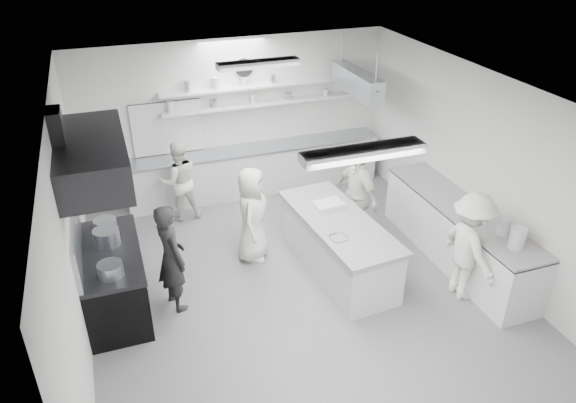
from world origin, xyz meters
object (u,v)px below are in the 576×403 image
object	(u,v)px
back_counter	(256,170)
right_counter	(458,235)
cook_stove	(171,258)
stove	(115,281)
prep_island	(338,246)
cook_back	(179,181)

from	to	relation	value
back_counter	right_counter	size ratio (longest dim) A/B	1.52
back_counter	cook_stove	distance (m)	3.71
stove	right_counter	world-z (taller)	right_counter
stove	prep_island	world-z (taller)	stove
right_counter	prep_island	xyz separation A→B (m)	(-1.92, 0.38, -0.04)
back_counter	right_counter	bearing A→B (deg)	-55.35
back_counter	cook_back	size ratio (longest dim) A/B	3.33
prep_island	cook_stove	world-z (taller)	cook_stove
cook_stove	cook_back	size ratio (longest dim) A/B	1.09
back_counter	right_counter	distance (m)	4.13
back_counter	cook_back	bearing A→B (deg)	-160.29
right_counter	cook_back	xyz separation A→B (m)	(-3.94, 2.83, 0.28)
cook_back	back_counter	bearing A→B (deg)	-164.63
stove	cook_stove	world-z (taller)	cook_stove
right_counter	cook_stove	xyz separation A→B (m)	(-4.46, 0.36, 0.35)
stove	cook_back	xyz separation A→B (m)	(1.31, 2.23, 0.30)
prep_island	cook_back	world-z (taller)	cook_back
stove	cook_stove	xyz separation A→B (m)	(0.79, -0.24, 0.37)
back_counter	prep_island	size ratio (longest dim) A/B	2.13
stove	cook_back	bearing A→B (deg)	59.60
cook_back	right_counter	bearing A→B (deg)	139.98
prep_island	cook_stove	distance (m)	2.56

